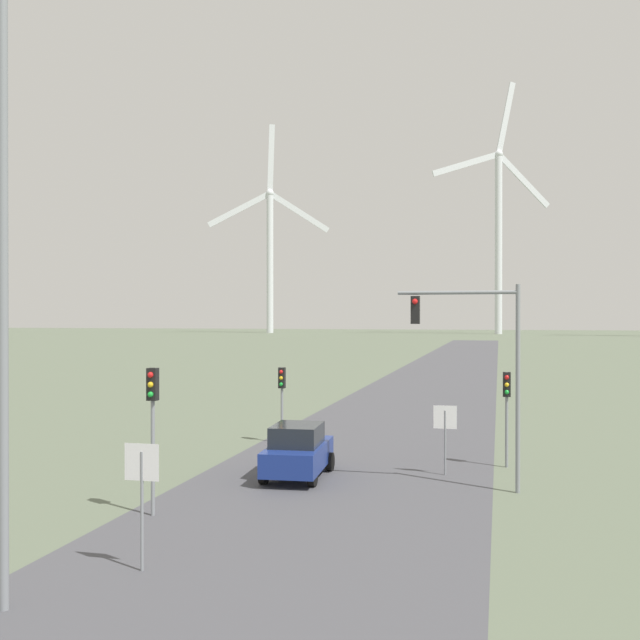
{
  "coord_description": "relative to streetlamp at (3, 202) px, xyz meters",
  "views": [
    {
      "loc": [
        5.18,
        -4.28,
        5.54
      ],
      "look_at": [
        0.0,
        17.31,
        5.41
      ],
      "focal_mm": 42.0,
      "sensor_mm": 36.0,
      "label": 1
    }
  ],
  "objects": [
    {
      "name": "road_surface",
      "position": [
        3.87,
        40.03,
        -7.67
      ],
      "size": [
        10.0,
        240.0,
        0.01
      ],
      "color": "#47474C",
      "rests_on": "ground"
    },
    {
      "name": "streetlamp",
      "position": [
        0.0,
        0.0,
        0.0
      ],
      "size": [
        3.3,
        0.32,
        12.63
      ],
      "color": "gray",
      "rests_on": "ground"
    },
    {
      "name": "stop_sign_near",
      "position": [
        1.53,
        2.57,
        -5.73
      ],
      "size": [
        0.81,
        0.07,
        2.77
      ],
      "color": "gray",
      "rests_on": "ground"
    },
    {
      "name": "stop_sign_far",
      "position": [
        7.23,
        13.97,
        -5.98
      ],
      "size": [
        0.81,
        0.07,
        2.42
      ],
      "color": "gray",
      "rests_on": "ground"
    },
    {
      "name": "traffic_light_post_near_left",
      "position": [
        -0.27,
        6.76,
        -4.67
      ],
      "size": [
        0.28,
        0.33,
        4.09
      ],
      "color": "gray",
      "rests_on": "ground"
    },
    {
      "name": "traffic_light_post_near_right",
      "position": [
        9.33,
        15.85,
        -5.11
      ],
      "size": [
        0.28,
        0.34,
        3.48
      ],
      "color": "gray",
      "rests_on": "ground"
    },
    {
      "name": "traffic_light_post_mid_left",
      "position": [
        -0.13,
        18.93,
        -5.25
      ],
      "size": [
        0.28,
        0.34,
        3.29
      ],
      "color": "gray",
      "rests_on": "ground"
    },
    {
      "name": "traffic_light_mast_overhead",
      "position": [
        8.39,
        11.88,
        -3.11
      ],
      "size": [
        3.84,
        0.35,
        6.53
      ],
      "color": "gray",
      "rests_on": "ground"
    },
    {
      "name": "car_approaching",
      "position": [
        2.35,
        12.42,
        -6.76
      ],
      "size": [
        2.04,
        4.2,
        1.83
      ],
      "color": "navy",
      "rests_on": "ground"
    },
    {
      "name": "wind_turbine_far_left",
      "position": [
        -63.51,
        220.34,
        20.87
      ],
      "size": [
        37.47,
        13.94,
        67.8
      ],
      "color": "silver",
      "rests_on": "ground"
    },
    {
      "name": "wind_turbine_left",
      "position": [
        8.82,
        222.57,
        25.97
      ],
      "size": [
        34.92,
        19.09,
        77.34
      ],
      "color": "silver",
      "rests_on": "ground"
    }
  ]
}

